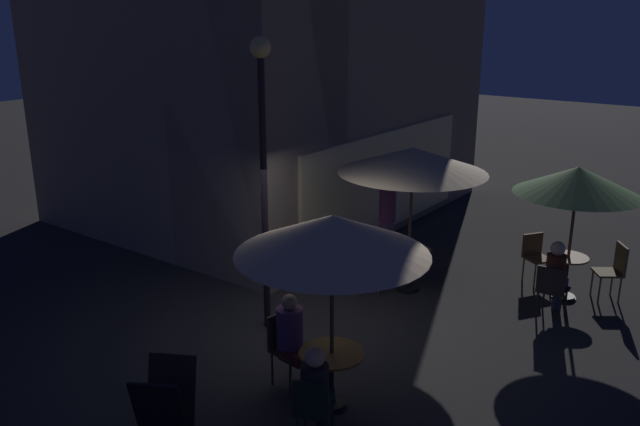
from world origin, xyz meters
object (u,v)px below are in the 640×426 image
object	(u,v)px
cafe_chair_0	(313,407)
cafe_chair_5	(362,263)
patio_umbrella_0	(332,235)
cafe_chair_4	(614,267)
patron_seated_2	(556,273)
patron_standing_3	(387,222)
patron_seated_0	(316,388)
cafe_table_1	(567,270)
patio_umbrella_2	(413,161)
cafe_chair_3	(552,287)
cafe_chair_2	(535,253)
patron_seated_1	(293,336)
street_lamp_near_corner	(263,140)
patio_umbrella_1	(578,181)
menu_sandwich_board	(166,407)
cafe_table_0	(332,365)
cafe_table_2	(409,260)
cafe_chair_1	(285,342)

from	to	relation	value
cafe_chair_0	cafe_chair_5	size ratio (longest dim) A/B	1.01
patio_umbrella_0	cafe_chair_4	world-z (taller)	patio_umbrella_0
patron_seated_2	patron_standing_3	size ratio (longest dim) A/B	0.71
patron_seated_0	patron_standing_3	distance (m)	5.46
cafe_table_1	patio_umbrella_2	world-z (taller)	patio_umbrella_2
cafe_table_1	cafe_chair_3	size ratio (longest dim) A/B	0.86
cafe_chair_2	patron_seated_1	xyz separation A→B (m)	(-5.31, 1.32, 0.19)
street_lamp_near_corner	cafe_chair_0	distance (m)	3.89
patio_umbrella_1	patio_umbrella_2	xyz separation A→B (m)	(-1.26, 2.32, 0.26)
menu_sandwich_board	patio_umbrella_2	world-z (taller)	patio_umbrella_2
menu_sandwich_board	patron_seated_2	xyz separation A→B (m)	(5.91, -2.40, 0.21)
patron_seated_0	patron_standing_3	size ratio (longest dim) A/B	0.70
street_lamp_near_corner	cafe_chair_3	bearing A→B (deg)	-49.95
cafe_table_0	patio_umbrella_0	xyz separation A→B (m)	(-0.00, 0.00, 1.67)
patron_seated_0	patron_seated_1	distance (m)	1.21
cafe_table_1	cafe_chair_5	world-z (taller)	cafe_chair_5
cafe_chair_4	patron_seated_1	size ratio (longest dim) A/B	0.77
patio_umbrella_1	cafe_chair_0	bearing A→B (deg)	169.96
menu_sandwich_board	patio_umbrella_2	size ratio (longest dim) A/B	0.38
cafe_chair_2	cafe_table_1	bearing A→B (deg)	-0.00
cafe_chair_4	patron_seated_0	size ratio (longest dim) A/B	0.79
cafe_chair_3	patron_seated_2	world-z (taller)	patron_seated_2
menu_sandwich_board	cafe_table_0	xyz separation A→B (m)	(1.71, -1.02, 0.06)
patron_seated_1	patron_standing_3	xyz separation A→B (m)	(4.27, 1.16, 0.18)
street_lamp_near_corner	patron_seated_2	bearing A→B (deg)	-48.46
street_lamp_near_corner	cafe_table_2	size ratio (longest dim) A/B	5.73
cafe_table_1	patron_seated_2	bearing A→B (deg)	-178.01
cafe_chair_0	patron_seated_2	distance (m)	5.12
cafe_table_0	patron_seated_0	distance (m)	0.75
cafe_chair_1	patron_standing_3	size ratio (longest dim) A/B	0.55
cafe_table_0	cafe_chair_3	xyz separation A→B (m)	(4.04, -1.38, -0.03)
patio_umbrella_0	patron_standing_3	world-z (taller)	patio_umbrella_0
cafe_chair_0	cafe_chair_4	distance (m)	6.40
cafe_chair_4	patron_seated_1	xyz separation A→B (m)	(-5.29, 2.65, 0.14)
cafe_table_2	patron_seated_0	bearing A→B (deg)	-163.97
cafe_chair_1	cafe_chair_5	distance (m)	3.08
patio_umbrella_0	cafe_chair_1	distance (m)	1.84
cafe_table_0	patron_seated_1	size ratio (longest dim) A/B	0.63
cafe_chair_0	patron_seated_1	size ratio (longest dim) A/B	0.71
cafe_table_0	patron_seated_1	xyz separation A→B (m)	(0.08, 0.67, 0.16)
cafe_table_1	patron_standing_3	size ratio (longest dim) A/B	0.43
street_lamp_near_corner	cafe_chair_2	bearing A→B (deg)	-32.63
patio_umbrella_2	cafe_chair_3	size ratio (longest dim) A/B	2.87
street_lamp_near_corner	cafe_chair_2	xyz separation A→B (m)	(4.22, -2.70, -2.39)
cafe_table_1	patio_umbrella_1	xyz separation A→B (m)	(0.00, -0.00, 1.53)
menu_sandwich_board	cafe_table_1	bearing A→B (deg)	-48.82
cafe_chair_5	patron_seated_0	xyz separation A→B (m)	(-3.76, -1.83, 0.15)
patron_seated_0	street_lamp_near_corner	bearing A→B (deg)	29.43
patio_umbrella_1	patron_seated_2	distance (m)	1.53
patron_seated_1	cafe_chair_1	bearing A→B (deg)	180.00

